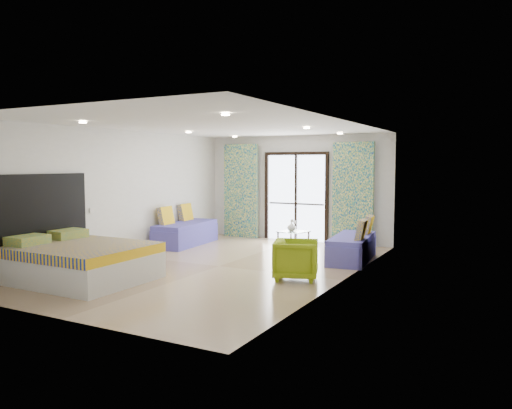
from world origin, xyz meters
The scene contains 24 objects.
floor centered at (0.00, 0.00, 0.00)m, with size 5.00×7.50×0.01m, color #9D7E5D, non-canonical shape.
ceiling centered at (0.00, 0.00, 2.70)m, with size 5.00×7.50×0.01m, color silver, non-canonical shape.
wall_back centered at (0.00, 3.75, 1.35)m, with size 5.00×0.01×2.70m, color silver, non-canonical shape.
wall_front centered at (0.00, -3.75, 1.35)m, with size 5.00×0.01×2.70m, color silver, non-canonical shape.
wall_left centered at (-2.50, 0.00, 1.35)m, with size 0.01×7.50×2.70m, color silver, non-canonical shape.
wall_right centered at (2.50, 0.00, 1.35)m, with size 0.01×7.50×2.70m, color silver, non-canonical shape.
balcony_door centered at (0.00, 3.72, 1.26)m, with size 1.76×0.08×2.28m.
balcony_rail centered at (0.00, 3.73, 0.95)m, with size 1.52×0.03×0.04m, color #595451.
curtain_left centered at (-1.55, 3.57, 1.25)m, with size 1.00×0.10×2.50m, color silver.
curtain_right centered at (1.55, 3.57, 1.25)m, with size 1.00×0.10×2.50m, color silver.
downlight_a centered at (-1.40, -2.00, 2.67)m, with size 0.12×0.12×0.02m, color #FFE0B2.
downlight_b centered at (1.40, -2.00, 2.67)m, with size 0.12×0.12×0.02m, color #FFE0B2.
downlight_c centered at (-1.40, 1.00, 2.67)m, with size 0.12×0.12×0.02m, color #FFE0B2.
downlight_d centered at (1.40, 1.00, 2.67)m, with size 0.12×0.12×0.02m, color #FFE0B2.
downlight_e centered at (-1.40, 3.00, 2.67)m, with size 0.12×0.12×0.02m, color #FFE0B2.
downlight_f centered at (1.40, 3.00, 2.67)m, with size 0.12×0.12×0.02m, color #FFE0B2.
headboard centered at (-2.46, -2.09, 1.05)m, with size 0.06×2.10×1.50m, color black.
switch_plate centered at (-2.47, -0.84, 1.05)m, with size 0.02×0.10×0.10m, color silver.
bed centered at (-1.48, -2.09, 0.32)m, with size 2.23×1.82×0.77m.
daybed_left centered at (-2.12, 1.81, 0.30)m, with size 0.96×2.03×0.97m.
daybed_right centered at (2.12, 1.78, 0.28)m, with size 0.92×1.90×0.90m.
coffee_table centered at (0.40, 2.66, 0.35)m, with size 0.70×0.70×0.68m.
vase centered at (0.34, 2.69, 0.50)m, with size 0.21×0.22×0.21m, color white.
armchair centered at (1.76, -0.29, 0.37)m, with size 0.73×0.68×0.75m, color #86A114.
Camera 1 is at (5.12, -8.06, 1.98)m, focal length 35.00 mm.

